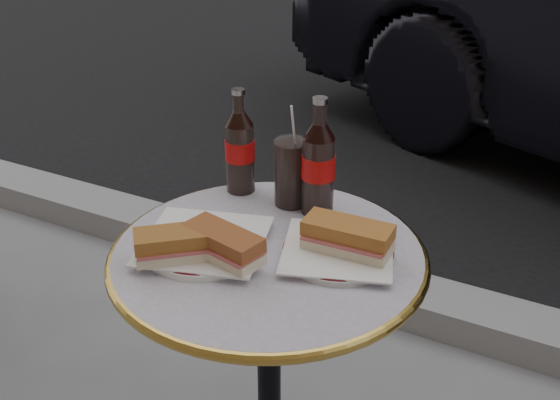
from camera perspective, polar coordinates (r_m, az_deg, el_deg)
The scene contains 10 objects.
curb at distance 2.43m, azimuth 9.45°, elevation -7.83°, with size 40.00×0.20×0.12m, color gray.
bistro_table at distance 1.58m, azimuth -0.87°, elevation -15.46°, with size 0.62×0.62×0.73m, color #BAB2C4, non-canonical shape.
plate_left at distance 1.37m, azimuth -6.15°, elevation -3.62°, with size 0.24×0.24×0.01m, color white.
plate_right at distance 1.35m, azimuth 4.73°, elevation -4.29°, with size 0.22×0.22×0.01m, color silver.
sandwich_left_a at distance 1.31m, azimuth -8.31°, elevation -3.69°, with size 0.16×0.07×0.05m, color #9A5E27.
sandwich_left_b at distance 1.30m, azimuth -4.63°, elevation -3.72°, with size 0.16×0.07×0.05m, color brown.
sandwich_right at distance 1.33m, azimuth 5.51°, elevation -3.13°, with size 0.17×0.08×0.06m, color #A8642A.
cola_bottle_left at distance 1.54m, azimuth -3.30°, elevation 4.81°, with size 0.07×0.07×0.24m, color black, non-canonical shape.
cola_bottle_right at distance 1.44m, azimuth 3.15°, elevation 3.54°, with size 0.07×0.07×0.26m, color black, non-canonical shape.
cola_glass at distance 1.49m, azimuth 0.90°, elevation 2.25°, with size 0.07×0.07×0.15m, color black.
Camera 1 is at (0.56, -1.01, 1.45)m, focal length 45.00 mm.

